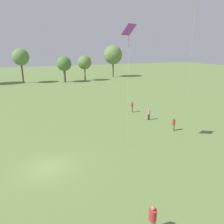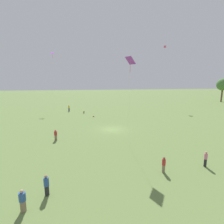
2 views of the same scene
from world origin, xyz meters
TOP-DOWN VIEW (x-y plane):
  - ground_plane at (0.00, 0.00)m, footprint 240.00×240.00m
  - tree_0 at (-32.99, 50.30)m, footprint 4.86×4.86m
  - person_0 at (15.96, 2.97)m, footprint 0.48×0.48m
  - person_1 at (19.59, -9.33)m, footprint 0.67×0.67m
  - person_2 at (17.97, -8.03)m, footprint 0.53×0.53m
  - person_3 at (15.48, 7.98)m, footprint 0.45×0.45m
  - person_5 at (4.52, -9.54)m, footprint 0.64×0.64m
  - person_6 at (-20.48, -9.88)m, footprint 0.55×0.55m
  - kite_1 at (8.36, 1.17)m, footprint 1.52×1.33m
  - kite_2 at (-27.91, 22.27)m, footprint 0.83×0.93m
  - kite_3 at (-27.37, -14.86)m, footprint 1.20×1.30m
  - dog_0 at (-16.61, -5.52)m, footprint 0.73×0.45m
  - picnic_bag_0 at (-11.71, -3.04)m, footprint 0.32×0.44m

SIDE VIEW (x-z plane):
  - ground_plane at x=0.00m, z-range 0.00..0.00m
  - picnic_bag_0 at x=-11.71m, z-range 0.00..0.28m
  - dog_0 at x=-16.61m, z-range 0.10..0.68m
  - person_5 at x=4.52m, z-range -0.02..1.66m
  - person_0 at x=15.96m, z-range 0.00..1.67m
  - person_1 at x=19.59m, z-range -0.02..1.70m
  - person_3 at x=15.48m, z-range 0.01..1.75m
  - person_2 at x=17.97m, z-range -0.01..1.80m
  - person_6 at x=-20.48m, z-range -0.01..1.86m
  - tree_0 at x=-32.99m, z-range 2.27..11.82m
  - kite_1 at x=8.36m, z-range 5.38..17.65m
  - kite_3 at x=-27.37m, z-range 7.86..25.48m
  - kite_2 at x=-27.91m, z-range 8.35..28.87m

